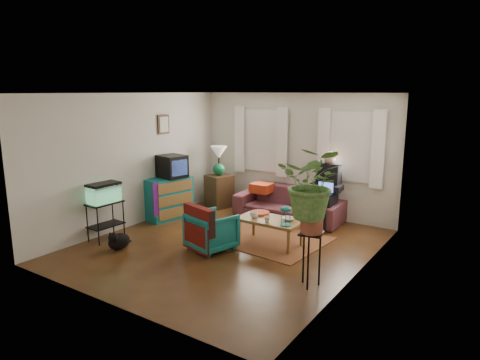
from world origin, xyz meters
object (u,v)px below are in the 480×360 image
Objects in this scene: side_table at (219,191)px; armchair at (212,229)px; coffee_table at (270,232)px; plant_stand at (310,259)px; sofa at (289,198)px; aquarium_stand at (106,221)px; dresser at (169,198)px.

side_table is 2.74m from armchair.
side_table is at bearing 146.51° from coffee_table.
sofa is at bearing 122.73° from plant_stand.
plant_stand is at bearing -36.96° from side_table.
aquarium_stand is 0.98× the size of armchair.
plant_stand reaches higher than side_table.
side_table is 2.70m from coffee_table.
coffee_table is (0.70, 0.75, -0.12)m from armchair.
armchair is (1.87, 0.67, 0.01)m from aquarium_stand.
plant_stand is (3.83, -1.30, -0.05)m from dresser.
aquarium_stand is 3.85m from plant_stand.
plant_stand is at bearing -59.24° from sofa.
sofa is 1.77m from side_table.
plant_stand is (1.72, -2.67, -0.06)m from sofa.
coffee_table is at bearing -34.43° from side_table.
sofa reaches higher than coffee_table.
sofa reaches higher than aquarium_stand.
aquarium_stand is (-0.35, -2.95, -0.02)m from side_table.
aquarium_stand is at bearing -150.18° from coffee_table.
sofa is 3.67m from aquarium_stand.
coffee_table is (2.23, -1.53, -0.14)m from side_table.
plant_stand is at bearing -174.89° from armchair.
plant_stand reaches higher than armchair.
dresser reaches higher than side_table.
side_table is at bearing 179.57° from sofa.
side_table reaches higher than armchair.
side_table is (-1.77, -0.05, -0.07)m from sofa.
dresser is 1.39× the size of aquarium_stand.
sofa is 2.00× the size of coffee_table.
sofa is at bearing 44.15° from dresser.
sofa is 3.25× the size of aquarium_stand.
coffee_table is (0.45, -1.57, -0.21)m from sofa.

